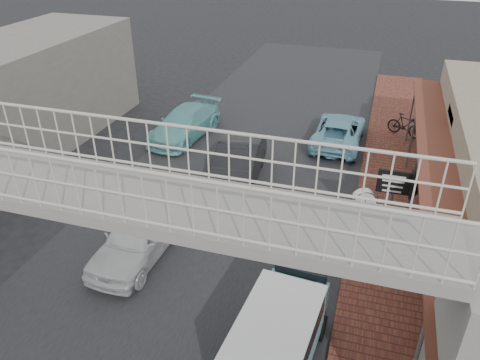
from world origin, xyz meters
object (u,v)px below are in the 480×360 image
Objects in this scene: street_clock at (363,205)px; angkot_curb at (339,131)px; motorcycle_near at (362,208)px; angkot_far at (185,123)px; angkot_van at (277,336)px; arrow_sign at (417,186)px; motorcycle_far at (405,125)px; white_hatchback at (139,235)px; dark_sedan at (237,164)px.

angkot_curb is at bearing 79.46° from street_clock.
motorcycle_near is 0.60× the size of street_clock.
angkot_far is at bearing 12.67° from angkot_curb.
angkot_van is 7.07m from arrow_sign.
street_clock reaches higher than motorcycle_far.
white_hatchback reaches higher than motorcycle_far.
angkot_van is 2.13× the size of motorcycle_far.
motorcycle_near is at bearing -21.90° from angkot_far.
street_clock is (0.00, -3.04, 2.01)m from motorcycle_near.
arrow_sign is (3.07, 6.26, 1.16)m from angkot_van.
angkot_curb is at bearing 12.26° from motorcycle_near.
white_hatchback is 8.08m from motorcycle_near.
arrow_sign is (1.56, -1.06, 1.80)m from motorcycle_near.
street_clock is at bearing -129.20° from arrow_sign.
angkot_van is at bearing 166.62° from motorcycle_near.
street_clock is at bearing -161.53° from motorcycle_far.
arrow_sign reaches higher than angkot_van.
motorcycle_near is (5.30, -1.51, -0.25)m from dark_sedan.
dark_sedan is 1.25× the size of angkot_van.
arrow_sign reaches higher than angkot_curb.
angkot_curb is 1.75× the size of arrow_sign.
street_clock is 1.06× the size of arrow_sign.
angkot_curb is (5.26, 10.79, -0.08)m from white_hatchback.
motorcycle_far is at bearing -149.58° from angkot_curb.
arrow_sign is (0.09, -9.40, 1.70)m from motorcycle_far.
arrow_sign is at bearing 21.83° from white_hatchback.
angkot_van is 7.50m from motorcycle_near.
arrow_sign reaches higher than angkot_far.
angkot_far is 11.18m from motorcycle_far.
white_hatchback reaches higher than motorcycle_near.
arrow_sign is at bearing -22.67° from angkot_far.
angkot_curb is (3.65, 5.10, -0.14)m from dark_sedan.
arrow_sign is (8.48, 3.12, 1.60)m from white_hatchback.
white_hatchback is 2.51× the size of motorcycle_near.
white_hatchback is at bearing 172.02° from motorcycle_far.
angkot_far is 1.26× the size of angkot_van.
street_clock is (1.51, 4.27, 1.37)m from angkot_van.
white_hatchback is 12.00m from angkot_curb.
dark_sedan is 9.62m from motorcycle_far.
white_hatchback is 0.92× the size of angkot_curb.
angkot_van is at bearing -72.10° from dark_sedan.
white_hatchback is at bearing -68.97° from angkot_far.
motorcycle_far is at bearing 39.91° from dark_sedan.
angkot_curb is 0.97× the size of angkot_far.
angkot_van reaches higher than angkot_far.
arrow_sign reaches higher than white_hatchback.
motorcycle_far is (2.98, 15.66, -0.54)m from angkot_van.
angkot_curb is 8.48m from arrow_sign.
angkot_far is at bearing 59.32° from motorcycle_near.
angkot_van is 1.43× the size of arrow_sign.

